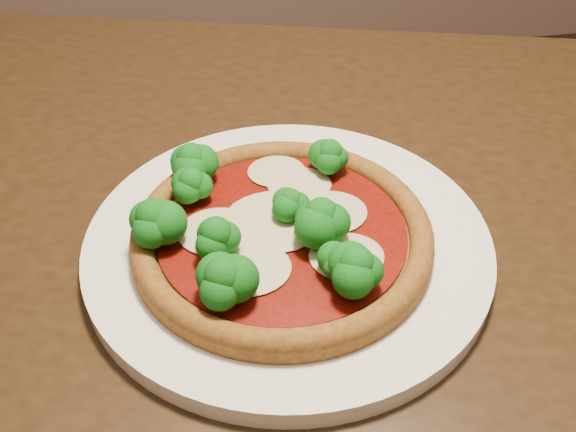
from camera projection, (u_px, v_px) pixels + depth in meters
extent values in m
cube|color=black|center=(350.00, 232.00, 0.62)|extent=(1.30, 1.10, 0.04)
cylinder|color=black|center=(65.00, 232.00, 1.18)|extent=(0.06, 0.06, 0.71)
cylinder|color=white|center=(288.00, 243.00, 0.57)|extent=(0.35, 0.35, 0.02)
cylinder|color=brown|center=(282.00, 237.00, 0.55)|extent=(0.26, 0.26, 0.01)
torus|color=brown|center=(282.00, 231.00, 0.54)|extent=(0.26, 0.26, 0.02)
cylinder|color=#730E05|center=(282.00, 231.00, 0.54)|extent=(0.21, 0.21, 0.00)
ellipsoid|color=beige|center=(218.00, 231.00, 0.54)|extent=(0.07, 0.06, 0.01)
ellipsoid|color=beige|center=(276.00, 171.00, 0.60)|extent=(0.06, 0.05, 0.00)
ellipsoid|color=beige|center=(299.00, 185.00, 0.59)|extent=(0.06, 0.05, 0.00)
ellipsoid|color=beige|center=(249.00, 268.00, 0.51)|extent=(0.07, 0.06, 0.01)
ellipsoid|color=beige|center=(331.00, 212.00, 0.56)|extent=(0.06, 0.06, 0.01)
ellipsoid|color=beige|center=(347.00, 256.00, 0.52)|extent=(0.06, 0.06, 0.00)
ellipsoid|color=beige|center=(274.00, 221.00, 0.55)|extent=(0.09, 0.08, 0.01)
ellipsoid|color=#15861D|center=(291.00, 202.00, 0.54)|extent=(0.03, 0.03, 0.03)
ellipsoid|color=#15861D|center=(224.00, 278.00, 0.46)|extent=(0.05, 0.05, 0.04)
ellipsoid|color=#15861D|center=(330.00, 154.00, 0.59)|extent=(0.04, 0.04, 0.03)
ellipsoid|color=#15861D|center=(192.00, 160.00, 0.58)|extent=(0.05, 0.05, 0.04)
ellipsoid|color=#15861D|center=(154.00, 219.00, 0.51)|extent=(0.05, 0.05, 0.04)
ellipsoid|color=#15861D|center=(216.00, 235.00, 0.50)|extent=(0.04, 0.04, 0.04)
ellipsoid|color=#15861D|center=(339.00, 259.00, 0.49)|extent=(0.04, 0.04, 0.03)
ellipsoid|color=#15861D|center=(356.00, 266.00, 0.48)|extent=(0.05, 0.05, 0.04)
ellipsoid|color=#15861D|center=(192.00, 183.00, 0.56)|extent=(0.04, 0.04, 0.03)
ellipsoid|color=#15861D|center=(190.00, 165.00, 0.58)|extent=(0.04, 0.04, 0.03)
ellipsoid|color=#15861D|center=(321.00, 217.00, 0.52)|extent=(0.05, 0.05, 0.04)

